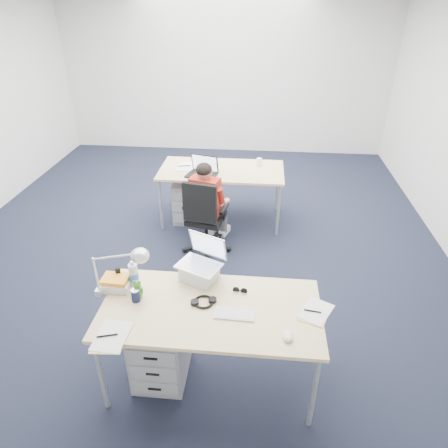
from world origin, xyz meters
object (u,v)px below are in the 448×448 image
object	(u,v)px
desk_far	(222,173)
can_koozie	(136,295)
cordless_phone	(119,275)
desk_near	(211,313)
seated_person	(210,203)
computer_mouse	(288,336)
drawer_pedestal_far	(190,200)
water_bottle	(134,274)
drawer_pedestal_near	(161,348)
bear_figurine	(138,289)
far_cup	(259,162)
office_chair	(205,231)
wireless_keyboard	(234,314)
sunglasses	(240,290)
book_stack	(116,283)
headphones	(204,301)
dark_laptop	(201,166)
desk_lamp	(113,271)
silver_laptop	(199,261)

from	to	relation	value
desk_far	can_koozie	bearing A→B (deg)	-98.09
cordless_phone	desk_near	bearing A→B (deg)	-29.61
seated_person	computer_mouse	xyz separation A→B (m)	(0.81, -2.23, 0.19)
drawer_pedestal_far	water_bottle	xyz separation A→B (m)	(0.00, -2.41, 0.57)
desk_near	drawer_pedestal_near	xyz separation A→B (m)	(-0.40, 0.00, -0.41)
bear_figurine	far_cup	distance (m)	2.85
desk_far	office_chair	bearing A→B (deg)	-98.14
wireless_keyboard	desk_near	bearing A→B (deg)	164.23
water_bottle	drawer_pedestal_near	bearing A→B (deg)	-41.89
wireless_keyboard	sunglasses	bearing A→B (deg)	86.51
desk_near	far_cup	world-z (taller)	far_cup
office_chair	sunglasses	bearing A→B (deg)	-62.42
wireless_keyboard	book_stack	distance (m)	0.95
computer_mouse	can_koozie	distance (m)	1.14
bear_figurine	desk_near	bearing A→B (deg)	-26.12
drawer_pedestal_near	sunglasses	bearing A→B (deg)	18.13
headphones	far_cup	xyz separation A→B (m)	(0.35, 2.74, 0.04)
bear_figurine	headphones	bearing A→B (deg)	-21.41
computer_mouse	water_bottle	bearing A→B (deg)	158.75
desk_near	book_stack	world-z (taller)	book_stack
headphones	bear_figurine	world-z (taller)	bear_figurine
drawer_pedestal_far	dark_laptop	world-z (taller)	dark_laptop
wireless_keyboard	desk_lamp	world-z (taller)	desk_lamp
seated_person	dark_laptop	xyz separation A→B (m)	(-0.15, 0.39, 0.30)
drawer_pedestal_near	computer_mouse	world-z (taller)	computer_mouse
desk_near	cordless_phone	distance (m)	0.79
seated_person	sunglasses	world-z (taller)	seated_person
water_bottle	sunglasses	size ratio (longest dim) A/B	2.02
desk_near	sunglasses	world-z (taller)	sunglasses
wireless_keyboard	book_stack	bearing A→B (deg)	168.94
can_koozie	cordless_phone	size ratio (longest dim) A/B	0.76
book_stack	drawer_pedestal_near	bearing A→B (deg)	-23.63
bear_figurine	seated_person	bearing A→B (deg)	62.66
office_chair	sunglasses	size ratio (longest dim) A/B	8.25
office_chair	headphones	bearing A→B (deg)	-71.72
computer_mouse	desk_lamp	distance (m)	1.32
desk_far	silver_laptop	world-z (taller)	silver_laptop
water_bottle	office_chair	bearing A→B (deg)	79.14
desk_near	wireless_keyboard	world-z (taller)	wireless_keyboard
desk_far	office_chair	xyz separation A→B (m)	(-0.11, -0.79, -0.42)
office_chair	desk_lamp	distance (m)	1.94
cordless_phone	wireless_keyboard	bearing A→B (deg)	-29.79
computer_mouse	sunglasses	size ratio (longest dim) A/B	0.90
seated_person	cordless_phone	xyz separation A→B (m)	(-0.48, -1.77, 0.24)
silver_laptop	desk_lamp	bearing A→B (deg)	-131.75
desk_lamp	water_bottle	bearing A→B (deg)	31.58
desk_near	headphones	distance (m)	0.10
headphones	dark_laptop	xyz separation A→B (m)	(-0.36, 2.33, 0.11)
seated_person	far_cup	xyz separation A→B (m)	(0.56, 0.80, 0.23)
far_cup	headphones	bearing A→B (deg)	-97.23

